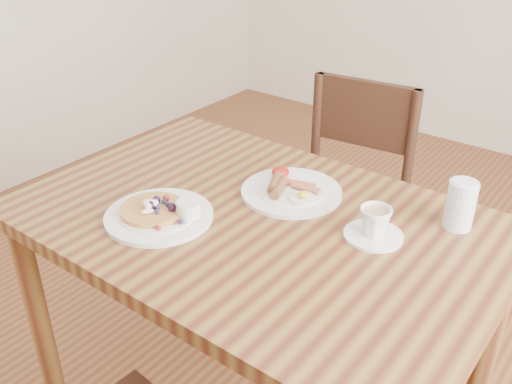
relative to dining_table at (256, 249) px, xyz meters
The scene contains 6 objects.
dining_table is the anchor object (origin of this frame).
chair_far 0.67m from the dining_table, 98.26° to the left, with size 0.47×0.47×0.88m.
pancake_plate 0.26m from the dining_table, 140.58° to the right, with size 0.27×0.27×0.06m.
breakfast_plate 0.19m from the dining_table, 89.99° to the left, with size 0.27×0.27×0.04m.
teacup_saucer 0.32m from the dining_table, 19.10° to the left, with size 0.14×0.14×0.08m.
water_glass 0.52m from the dining_table, 32.05° to the left, with size 0.07×0.07×0.12m, color silver.
Camera 1 is at (0.74, -0.97, 1.49)m, focal length 40.00 mm.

